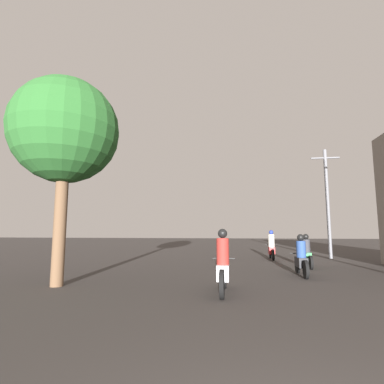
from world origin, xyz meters
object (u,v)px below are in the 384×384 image
at_px(motorcycle_black, 301,259).
at_px(motorcycle_green, 306,254).
at_px(motorcycle_silver, 223,267).
at_px(motorcycle_red, 272,248).
at_px(utility_pole_far, 327,200).
at_px(street_tree, 65,132).

height_order(motorcycle_black, motorcycle_green, motorcycle_black).
distance_m(motorcycle_silver, motorcycle_red, 9.63).
relative_size(motorcycle_black, utility_pole_far, 0.32).
distance_m(utility_pole_far, street_tree, 14.56).
distance_m(motorcycle_black, utility_pole_far, 8.18).
relative_size(utility_pole_far, street_tree, 1.02).
relative_size(motorcycle_silver, motorcycle_black, 1.00).
distance_m(motorcycle_black, motorcycle_green, 2.72).
bearing_deg(motorcycle_silver, street_tree, -179.47).
bearing_deg(utility_pole_far, motorcycle_green, -117.00).
bearing_deg(utility_pole_far, motorcycle_silver, -118.30).
distance_m(motorcycle_silver, motorcycle_green, 6.82).
xyz_separation_m(motorcycle_green, motorcycle_red, (-1.09, 3.42, 0.06)).
distance_m(motorcycle_black, street_tree, 8.90).
height_order(motorcycle_red, street_tree, street_tree).
height_order(motorcycle_green, motorcycle_red, motorcycle_red).
xyz_separation_m(motorcycle_red, utility_pole_far, (3.37, 1.05, 2.68)).
bearing_deg(motorcycle_silver, utility_pole_far, 65.47).
height_order(motorcycle_red, utility_pole_far, utility_pole_far).
xyz_separation_m(motorcycle_black, utility_pole_far, (3.02, 7.09, 2.75)).
bearing_deg(motorcycle_green, motorcycle_silver, -118.16).
height_order(motorcycle_black, motorcycle_red, motorcycle_red).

